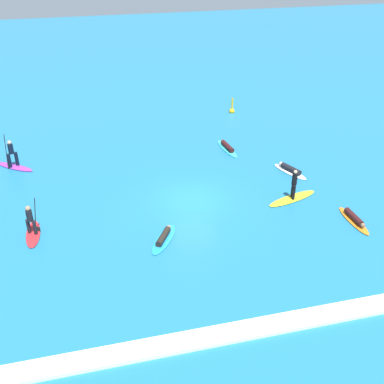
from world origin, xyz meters
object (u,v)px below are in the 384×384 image
object	(u,v)px
surfer_on_teal_board	(227,147)
surfer_on_blue_board	(164,238)
surfer_on_red_board	(32,228)
surfer_on_orange_board	(354,219)
marker_buoy	(232,110)
surfer_on_yellow_board	(293,194)
surfer_on_white_board	(290,170)
surfer_on_purple_board	(13,161)

from	to	relation	value
surfer_on_teal_board	surfer_on_blue_board	bearing A→B (deg)	139.79
surfer_on_red_board	surfer_on_orange_board	world-z (taller)	surfer_on_red_board
surfer_on_red_board	marker_buoy	bearing A→B (deg)	-46.27
surfer_on_red_board	surfer_on_teal_board	distance (m)	14.50
surfer_on_red_board	surfer_on_yellow_board	distance (m)	14.07
surfer_on_orange_board	surfer_on_teal_board	size ratio (longest dim) A/B	0.90
surfer_on_blue_board	surfer_on_yellow_board	distance (m)	8.08
surfer_on_blue_board	surfer_on_white_board	xyz separation A→B (m)	(9.03, 5.16, 0.03)
surfer_on_white_board	surfer_on_blue_board	bearing A→B (deg)	97.31
marker_buoy	surfer_on_purple_board	bearing A→B (deg)	-160.00
surfer_on_orange_board	marker_buoy	bearing A→B (deg)	-176.95
surfer_on_purple_board	marker_buoy	distance (m)	17.59
surfer_on_teal_board	surfer_on_yellow_board	bearing A→B (deg)	-174.30
surfer_on_white_board	surfer_on_teal_board	world-z (taller)	surfer_on_white_board
surfer_on_red_board	surfer_on_blue_board	distance (m)	6.59
surfer_on_teal_board	surfer_on_purple_board	bearing A→B (deg)	80.79
surfer_on_orange_board	surfer_on_white_board	bearing A→B (deg)	-172.01
surfer_on_purple_board	surfer_on_red_board	bearing A→B (deg)	139.01
surfer_on_orange_board	surfer_on_teal_board	world-z (taller)	surfer_on_teal_board
surfer_on_purple_board	surfer_on_blue_board	size ratio (longest dim) A/B	1.00
surfer_on_red_board	surfer_on_blue_board	world-z (taller)	surfer_on_red_board
surfer_on_purple_board	surfer_on_teal_board	bearing A→B (deg)	-144.20
surfer_on_teal_board	marker_buoy	size ratio (longest dim) A/B	2.28
surfer_on_white_board	surfer_on_purple_board	bearing A→B (deg)	51.44
surfer_on_yellow_board	surfer_on_red_board	bearing A→B (deg)	162.74
surfer_on_red_board	marker_buoy	world-z (taller)	surfer_on_red_board
marker_buoy	surfer_on_yellow_board	bearing A→B (deg)	-94.06
surfer_on_blue_board	surfer_on_purple_board	bearing A→B (deg)	68.58
surfer_on_red_board	surfer_on_orange_board	size ratio (longest dim) A/B	0.89
surfer_on_red_board	surfer_on_purple_board	world-z (taller)	surfer_on_purple_board
marker_buoy	surfer_on_blue_board	bearing A→B (deg)	-118.74
surfer_on_blue_board	surfer_on_orange_board	size ratio (longest dim) A/B	0.97
surfer_on_purple_board	surfer_on_orange_board	size ratio (longest dim) A/B	0.97
surfer_on_blue_board	surfer_on_orange_board	bearing A→B (deg)	-63.67
surfer_on_yellow_board	surfer_on_white_board	distance (m)	3.32
surfer_on_yellow_board	surfer_on_purple_board	bearing A→B (deg)	135.42
surfer_on_purple_board	surfer_on_teal_board	world-z (taller)	surfer_on_purple_board
surfer_on_yellow_board	surfer_on_white_board	size ratio (longest dim) A/B	1.25
surfer_on_blue_board	surfer_on_teal_board	size ratio (longest dim) A/B	0.88
surfer_on_teal_board	marker_buoy	world-z (taller)	marker_buoy
surfer_on_red_board	surfer_on_white_board	bearing A→B (deg)	-77.60
surfer_on_purple_board	surfer_on_white_board	distance (m)	17.46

